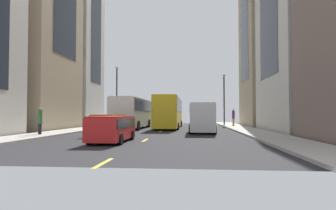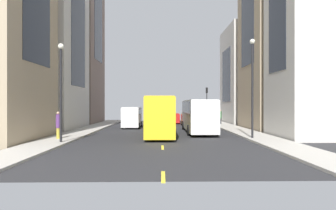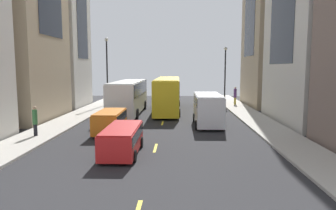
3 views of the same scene
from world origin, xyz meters
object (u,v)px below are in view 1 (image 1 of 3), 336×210
object	(u,v)px
streetcar_yellow	(169,110)
car_orange_1	(109,123)
pedestrian_crossing_near	(233,117)
pedestrian_waiting_curb	(40,120)
delivery_van_white	(202,116)
city_bus_white	(133,111)
car_red_0	(112,127)

from	to	relation	value
streetcar_yellow	car_orange_1	xyz separation A→B (m)	(-3.80, -11.89, -1.17)
pedestrian_crossing_near	pedestrian_waiting_curb	world-z (taller)	pedestrian_crossing_near
pedestrian_crossing_near	delivery_van_white	bearing A→B (deg)	157.90
streetcar_yellow	pedestrian_waiting_curb	xyz separation A→B (m)	(-8.51, -13.61, -0.88)
city_bus_white	pedestrian_waiting_curb	world-z (taller)	city_bus_white
delivery_van_white	car_red_0	distance (m)	10.38
city_bus_white	pedestrian_waiting_curb	distance (m)	12.29
pedestrian_crossing_near	city_bus_white	bearing A→B (deg)	117.34
streetcar_yellow	delivery_van_white	xyz separation A→B (m)	(3.56, -8.60, -0.61)
streetcar_yellow	delivery_van_white	world-z (taller)	streetcar_yellow
pedestrian_crossing_near	pedestrian_waiting_curb	distance (m)	24.97
pedestrian_crossing_near	streetcar_yellow	bearing A→B (deg)	117.91
streetcar_yellow	pedestrian_crossing_near	size ratio (longest dim) A/B	6.01
city_bus_white	pedestrian_crossing_near	xyz separation A→B (m)	(12.14, 7.17, -0.69)
city_bus_white	streetcar_yellow	size ratio (longest dim) A/B	0.86
car_red_0	pedestrian_waiting_curb	xyz separation A→B (m)	(-6.56, 3.77, 0.34)
streetcar_yellow	car_orange_1	world-z (taller)	streetcar_yellow
delivery_van_white	car_orange_1	xyz separation A→B (m)	(-7.37, -3.29, -0.56)
car_red_0	pedestrian_waiting_curb	size ratio (longest dim) A/B	2.34
delivery_van_white	car_orange_1	world-z (taller)	delivery_van_white
streetcar_yellow	delivery_van_white	size ratio (longest dim) A/B	2.32
streetcar_yellow	pedestrian_crossing_near	bearing A→B (deg)	31.13
car_orange_1	streetcar_yellow	bearing A→B (deg)	72.26
city_bus_white	car_red_0	size ratio (longest dim) A/B	2.38
city_bus_white	car_red_0	bearing A→B (deg)	-82.49
pedestrian_crossing_near	pedestrian_waiting_curb	bearing A→B (deg)	134.78
delivery_van_white	car_red_0	size ratio (longest dim) A/B	1.20
streetcar_yellow	pedestrian_crossing_near	xyz separation A→B (m)	(8.20, 4.95, -0.81)
car_red_0	car_orange_1	size ratio (longest dim) A/B	1.12
city_bus_white	pedestrian_waiting_curb	size ratio (longest dim) A/B	5.57
car_red_0	streetcar_yellow	bearing A→B (deg)	83.61
car_orange_1	car_red_0	bearing A→B (deg)	-71.30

